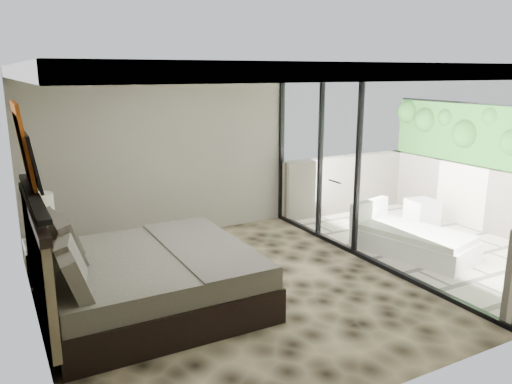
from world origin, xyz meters
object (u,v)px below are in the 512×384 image
bed (142,277)px  ottoman (422,212)px  lounger (410,240)px  table_lamp (40,212)px  nightstand (47,259)px

bed → ottoman: size_ratio=5.08×
ottoman → lounger: bearing=-142.5°
table_lamp → lounger: size_ratio=0.34×
bed → table_lamp: size_ratio=3.62×
nightstand → ottoman: nightstand is taller
bed → lounger: bearing=-2.1°
nightstand → lounger: (5.02, -1.64, -0.05)m
bed → lounger: bed is taller
bed → nightstand: size_ratio=4.51×
nightstand → table_lamp: bearing=-124.7°
bed → lounger: 4.14m
nightstand → bed: bearing=-58.6°
bed → nightstand: (-0.88, 1.48, -0.12)m
bed → ottoman: 5.46m
table_lamp → bed: bearing=-57.5°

